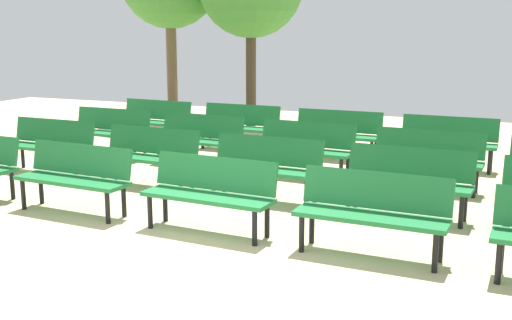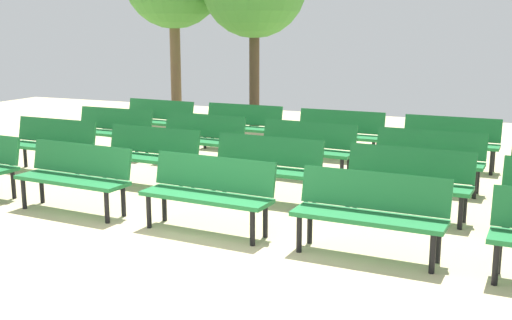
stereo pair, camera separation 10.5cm
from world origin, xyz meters
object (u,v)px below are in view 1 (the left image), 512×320
Objects in this scene: bench_r0_c2 at (210,190)px; bench_r1_c3 at (408,178)px; bench_r3_c2 at (337,131)px; bench_r3_c3 at (448,139)px; bench_r2_c2 at (305,146)px; bench_r3_c0 at (155,118)px; bench_r1_c2 at (265,164)px; bench_r2_c0 at (110,129)px; bench_r1_c1 at (149,153)px; bench_r2_c1 at (199,136)px; bench_r2_c3 at (427,156)px; bench_r0_c1 at (75,174)px; bench_r0_c3 at (373,209)px; bench_r1_c0 at (50,143)px; bench_r3_c1 at (239,124)px.

bench_r0_c2 and bench_r1_c3 have the same top height.
bench_r0_c2 is at bearing -91.84° from bench_r3_c2.
bench_r0_c2 is 1.01× the size of bench_r3_c3.
bench_r3_c0 is (-3.87, 1.73, 0.00)m from bench_r2_c2.
bench_r1_c2 is 1.00× the size of bench_r2_c0.
bench_r1_c1 is at bearing -40.20° from bench_r2_c0.
bench_r1_c1 is 1.01× the size of bench_r3_c2.
bench_r1_c3 is 4.25m from bench_r2_c1.
bench_r3_c0 is (-5.80, 1.80, 0.00)m from bench_r2_c3.
bench_r0_c2 is 2.53m from bench_r1_c3.
bench_r3_c0 is (-3.81, 3.26, 0.00)m from bench_r1_c2.
bench_r1_c2 and bench_r1_c3 have the same top height.
bench_r2_c2 is at bearing 89.73° from bench_r1_c2.
bench_r1_c2 is at bearing -37.27° from bench_r2_c1.
bench_r1_c3 is (4.01, 1.46, 0.00)m from bench_r0_c1.
bench_r2_c2 is (3.90, -0.21, 0.00)m from bench_r2_c0.
bench_r0_c3 is at bearing -91.92° from bench_r3_c3.
bench_r2_c0 is (-3.77, 3.31, 0.00)m from bench_r0_c2.
bench_r2_c1 is (-1.91, 1.67, 0.00)m from bench_r1_c2.
bench_r0_c1 is 1.01× the size of bench_r1_c0.
bench_r0_c2 is 3.73m from bench_r2_c1.
bench_r1_c2 is (0.07, 1.57, 0.00)m from bench_r0_c2.
bench_r2_c2 is at bearing -141.83° from bench_r3_c3.
bench_r2_c1 is at bearing -90.62° from bench_r3_c1.
bench_r0_c2 is 1.01× the size of bench_r1_c0.
bench_r3_c0 is at bearing 178.89° from bench_r3_c2.
bench_r1_c3 is (3.90, -0.13, 0.00)m from bench_r1_c1.
bench_r0_c1 is 1.01× the size of bench_r2_c0.
bench_r2_c0 is at bearing -87.37° from bench_r3_c0.
bench_r0_c1 is 1.00× the size of bench_r1_c1.
bench_r3_c3 is at bearing -0.77° from bench_r3_c2.
bench_r2_c3 is at bearing -1.64° from bench_r2_c0.
bench_r1_c1 is 3.18m from bench_r3_c1.
bench_r3_c3 is (4.02, 1.41, 0.00)m from bench_r2_c1.
bench_r3_c0 is at bearing 143.63° from bench_r2_c1.
bench_r1_c3 is 3.67m from bench_r3_c2.
bench_r3_c2 is (0.08, 1.60, 0.00)m from bench_r2_c2.
bench_r3_c1 is at bearing 142.16° from bench_r2_c2.
bench_r3_c0 is at bearing 113.64° from bench_r0_c1.
bench_r1_c0 is 4.19m from bench_r2_c2.
bench_r3_c1 is 2.02m from bench_r3_c2.
bench_r3_c1 is at bearing 178.50° from bench_r3_c3.
bench_r3_c2 is at bearing -2.24° from bench_r3_c1.
bench_r0_c2 is at bearing -88.45° from bench_r2_c2.
bench_r1_c0 and bench_r1_c2 have the same top height.
bench_r3_c0 is at bearing 141.26° from bench_r0_c3.
bench_r1_c0 is 3.91m from bench_r1_c2.
bench_r3_c2 is (0.15, 3.13, 0.00)m from bench_r1_c2.
bench_r3_c2 is (3.98, 1.39, 0.00)m from bench_r2_c0.
bench_r0_c2 is 1.94m from bench_r0_c3.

